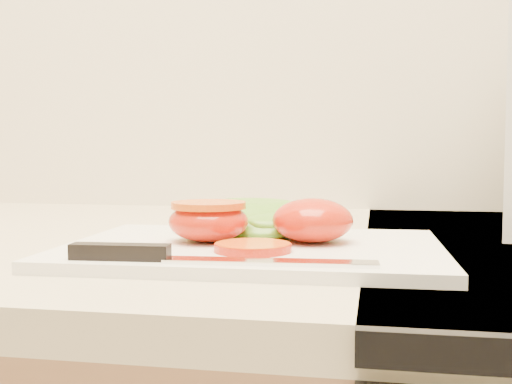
# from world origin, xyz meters

# --- Properties ---
(cutting_board) EXTENTS (0.33, 0.24, 0.01)m
(cutting_board) POSITION_xyz_m (0.07, 1.56, 0.94)
(cutting_board) COLOR white
(cutting_board) RESTS_ON counter
(tomato_half_dome) EXTENTS (0.07, 0.07, 0.04)m
(tomato_half_dome) POSITION_xyz_m (0.12, 1.58, 0.96)
(tomato_half_dome) COLOR red
(tomato_half_dome) RESTS_ON cutting_board
(tomato_half_cut) EXTENTS (0.07, 0.07, 0.04)m
(tomato_half_cut) POSITION_xyz_m (0.03, 1.56, 0.96)
(tomato_half_cut) COLOR red
(tomato_half_cut) RESTS_ON cutting_board
(tomato_slice_0) EXTENTS (0.06, 0.06, 0.01)m
(tomato_slice_0) POSITION_xyz_m (0.08, 1.52, 0.94)
(tomato_slice_0) COLOR orange
(tomato_slice_0) RESTS_ON cutting_board
(lettuce_leaf_0) EXTENTS (0.16, 0.11, 0.03)m
(lettuce_leaf_0) POSITION_xyz_m (0.06, 1.63, 0.95)
(lettuce_leaf_0) COLOR #5FA92C
(lettuce_leaf_0) RESTS_ON cutting_board
(lettuce_leaf_1) EXTENTS (0.14, 0.15, 0.03)m
(lettuce_leaf_1) POSITION_xyz_m (0.10, 1.63, 0.95)
(lettuce_leaf_1) COLOR #5FA92C
(lettuce_leaf_1) RESTS_ON cutting_board
(knife) EXTENTS (0.23, 0.03, 0.01)m
(knife) POSITION_xyz_m (0.03, 1.46, 0.94)
(knife) COLOR silver
(knife) RESTS_ON cutting_board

